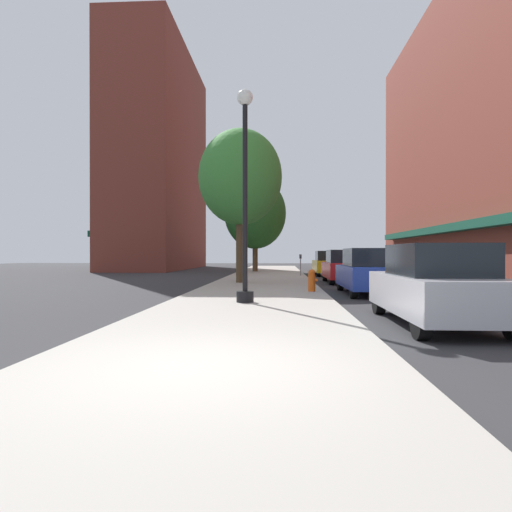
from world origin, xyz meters
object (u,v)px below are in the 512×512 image
car_blue (368,272)px  parking_meter_near (300,262)px  lamppost (245,191)px  tree_near (240,178)px  fire_hydrant (312,280)px  car_silver (435,286)px  car_red (344,267)px  tree_mid (255,213)px  car_yellow (328,264)px

car_blue → parking_meter_near: bearing=100.1°
lamppost → tree_near: tree_near is taller
fire_hydrant → car_silver: car_silver is taller
fire_hydrant → car_red: (2.05, 6.47, 0.29)m
tree_mid → car_yellow: size_ratio=1.67×
lamppost → car_silver: (4.15, -2.96, -2.39)m
fire_hydrant → car_red: bearing=72.4°
fire_hydrant → car_silver: 6.90m
fire_hydrant → tree_mid: 18.47m
car_blue → car_red: 6.19m
fire_hydrant → lamppost: bearing=-120.1°
fire_hydrant → car_blue: bearing=7.8°
fire_hydrant → car_silver: size_ratio=0.18×
car_silver → car_red: (0.00, 13.05, 0.00)m
car_yellow → car_red: bearing=-89.6°
tree_near → car_silver: (5.06, -11.27, -4.23)m
tree_near → car_red: 6.83m
lamppost → parking_meter_near: bearing=81.6°
lamppost → car_silver: size_ratio=1.37×
lamppost → tree_near: bearing=96.2°
fire_hydrant → car_yellow: bearing=81.5°
fire_hydrant → tree_near: (-3.01, 4.70, 4.52)m
tree_mid → car_yellow: bearing=-37.9°
tree_mid → car_blue: tree_mid is taller
car_blue → car_silver: bearing=-90.1°
car_silver → car_yellow: size_ratio=1.00×
fire_hydrant → car_yellow: 13.92m
tree_near → car_blue: size_ratio=1.67×
car_yellow → car_silver: bearing=-89.6°
lamppost → car_yellow: size_ratio=1.37×
fire_hydrant → tree_near: 7.18m
parking_meter_near → car_red: 5.13m
parking_meter_near → tree_mid: 8.12m
lamppost → car_blue: (4.15, 3.91, -2.39)m
tree_near → car_silver: tree_near is taller
tree_near → fire_hydrant: bearing=-57.4°
car_silver → car_red: bearing=88.6°
car_silver → car_red: 13.05m
tree_near → lamppost: bearing=-83.8°
lamppost → tree_near: (-0.91, 8.32, 1.84)m
lamppost → fire_hydrant: lamppost is taller
parking_meter_near → tree_mid: size_ratio=0.18×
car_silver → car_red: size_ratio=1.00×
car_silver → car_blue: (0.00, 6.86, 0.00)m
car_silver → tree_mid: bearing=100.5°
car_blue → car_yellow: (0.00, 13.48, 0.00)m
car_silver → tree_near: bearing=112.8°
lamppost → car_silver: bearing=-35.5°
car_red → car_blue: bearing=-92.1°
parking_meter_near → car_silver: (1.95, -17.79, -0.14)m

